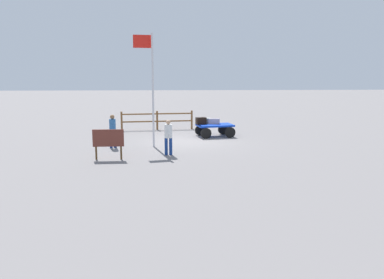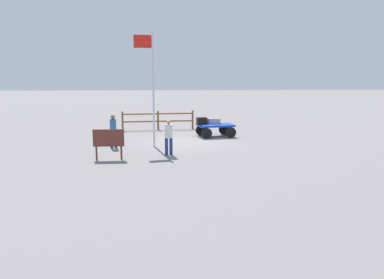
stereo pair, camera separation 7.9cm
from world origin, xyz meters
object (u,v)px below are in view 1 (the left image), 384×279
(suitcase_maroon, at_px, (214,121))
(worker_trailing, at_px, (113,129))
(worker_lead, at_px, (168,135))
(luggage_cart, at_px, (214,128))
(suitcase_tan, at_px, (205,121))
(signboard, at_px, (108,140))
(suitcase_dark, at_px, (201,121))
(flagpole, at_px, (151,80))

(suitcase_maroon, bearing_deg, worker_trailing, 32.32)
(worker_lead, relative_size, worker_trailing, 0.97)
(luggage_cart, relative_size, suitcase_tan, 3.34)
(suitcase_maroon, bearing_deg, worker_lead, 63.62)
(suitcase_maroon, distance_m, suitcase_tan, 0.57)
(signboard, bearing_deg, luggage_cart, -131.22)
(worker_trailing, bearing_deg, signboard, 94.20)
(suitcase_dark, xyz_separation_m, worker_trailing, (4.51, 3.21, 0.02))
(suitcase_dark, xyz_separation_m, signboard, (4.31, 5.90, -0.05))
(suitcase_dark, bearing_deg, worker_lead, 70.28)
(suitcase_tan, distance_m, flagpole, 5.08)
(luggage_cart, distance_m, suitcase_tan, 0.78)
(suitcase_maroon, distance_m, flagpole, 5.24)
(luggage_cart, bearing_deg, suitcase_dark, -8.13)
(signboard, bearing_deg, suitcase_tan, -126.05)
(worker_trailing, relative_size, signboard, 1.25)
(suitcase_maroon, relative_size, worker_trailing, 0.42)
(luggage_cart, relative_size, suitcase_dark, 3.55)
(luggage_cart, distance_m, flagpole, 5.28)
(suitcase_dark, height_order, worker_trailing, worker_trailing)
(suitcase_maroon, xyz_separation_m, worker_lead, (2.58, 5.20, 0.05))
(suitcase_tan, xyz_separation_m, worker_trailing, (4.75, 3.57, 0.07))
(signboard, bearing_deg, suitcase_dark, -126.15)
(worker_trailing, bearing_deg, suitcase_maroon, -147.68)
(worker_lead, height_order, flagpole, flagpole)
(suitcase_dark, bearing_deg, signboard, 53.85)
(suitcase_dark, relative_size, suitcase_maroon, 0.92)
(flagpole, bearing_deg, suitcase_tan, -130.20)
(suitcase_dark, xyz_separation_m, suitcase_tan, (-0.24, -0.36, -0.04))
(suitcase_maroon, distance_m, worker_lead, 5.80)
(worker_lead, xyz_separation_m, flagpole, (0.83, -2.01, 2.33))
(signboard, bearing_deg, suitcase_maroon, -130.09)
(worker_lead, bearing_deg, signboard, 18.29)
(luggage_cart, height_order, worker_trailing, worker_trailing)
(worker_lead, distance_m, flagpole, 3.18)
(worker_lead, bearing_deg, suitcase_dark, -109.72)
(suitcase_dark, xyz_separation_m, flagpole, (2.65, 3.07, 2.34))
(luggage_cart, xyz_separation_m, suitcase_tan, (0.52, -0.47, 0.35))
(suitcase_tan, bearing_deg, signboard, 53.95)
(suitcase_tan, bearing_deg, luggage_cart, 138.06)
(suitcase_maroon, height_order, worker_lead, worker_lead)
(suitcase_maroon, height_order, signboard, signboard)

